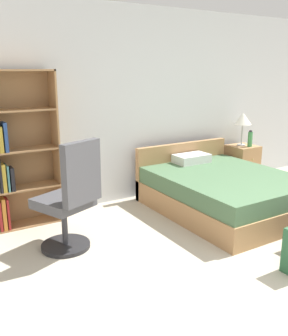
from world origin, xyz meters
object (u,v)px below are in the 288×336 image
object	(u,v)px
bed	(222,191)
office_chair	(70,200)
bookshelf	(7,156)
table_lamp	(243,120)
water_bottle	(250,139)
nightstand	(242,164)

from	to	relation	value
bed	office_chair	distance (m)	2.10
bookshelf	table_lamp	distance (m)	3.55
table_lamp	water_bottle	bearing A→B (deg)	-68.09
bed	table_lamp	distance (m)	1.53
nightstand	water_bottle	size ratio (longest dim) A/B	2.38
office_chair	nightstand	distance (m)	3.29
bookshelf	nightstand	distance (m)	3.60
water_bottle	bookshelf	bearing A→B (deg)	176.56
office_chair	water_bottle	bearing A→B (deg)	12.32
table_lamp	office_chair	bearing A→B (deg)	-165.29
bookshelf	bed	world-z (taller)	bookshelf
bookshelf	office_chair	distance (m)	1.04
bed	nightstand	bearing A→B (deg)	33.56
office_chair	water_bottle	xyz separation A→B (m)	(3.22, 0.70, 0.19)
bed	nightstand	world-z (taller)	bed
nightstand	bookshelf	bearing A→B (deg)	178.20
bed	office_chair	xyz separation A→B (m)	(-2.08, -0.08, 0.28)
table_lamp	water_bottle	xyz separation A→B (m)	(0.05, -0.13, -0.29)
table_lamp	water_bottle	world-z (taller)	table_lamp
office_chair	nightstand	size ratio (longest dim) A/B	1.88
office_chair	water_bottle	size ratio (longest dim) A/B	4.47
table_lamp	water_bottle	distance (m)	0.32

